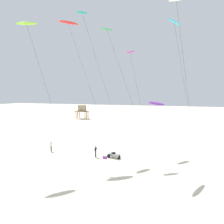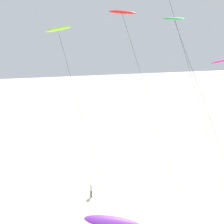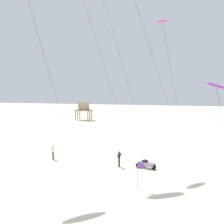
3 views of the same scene
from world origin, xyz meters
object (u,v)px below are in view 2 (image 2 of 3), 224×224
at_px(kite_purple, 113,223).
at_px(kite_lime, 58,31).
at_px(kite_green, 176,24).
at_px(kite_red, 122,13).
at_px(kite_flyer_nearest, 91,190).

bearing_deg(kite_purple, kite_lime, 178.49).
bearing_deg(kite_green, kite_lime, -136.89).
distance_m(kite_red, kite_purple, 21.07).
xyz_separation_m(kite_purple, kite_lime, (-18.78, 0.49, 11.12)).
distance_m(kite_purple, kite_flyer_nearest, 19.04).
relative_size(kite_green, kite_flyer_nearest, 12.20).
bearing_deg(kite_purple, kite_flyer_nearest, 168.97).
bearing_deg(kite_red, kite_flyer_nearest, -120.13).
height_order(kite_purple, kite_lime, kite_lime).
xyz_separation_m(kite_green, kite_purple, (9.49, -9.19, -11.53)).
xyz_separation_m(kite_green, kite_lime, (-9.29, -8.70, -0.42)).
height_order(kite_lime, kite_flyer_nearest, kite_lime).
xyz_separation_m(kite_green, kite_flyer_nearest, (-7.76, -5.83, -18.85)).
distance_m(kite_red, kite_flyer_nearest, 20.45).
relative_size(kite_green, kite_purple, 2.34).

